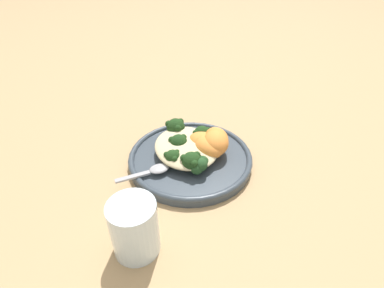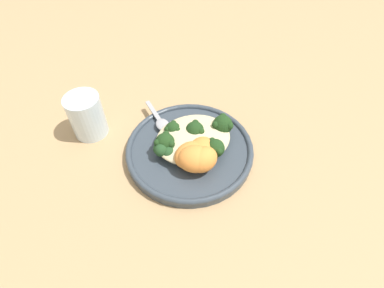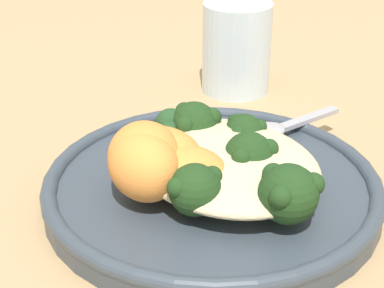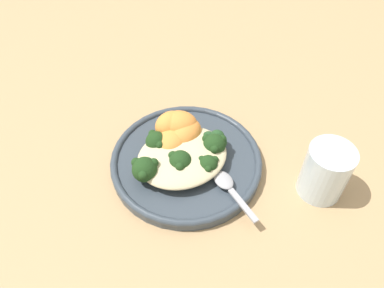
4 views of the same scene
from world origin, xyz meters
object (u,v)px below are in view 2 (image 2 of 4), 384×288
Objects in this scene: broccoli_stalk_4 at (171,145)px; kale_tuft at (165,149)px; sweet_potato_chunk_2 at (200,151)px; broccoli_stalk_0 at (213,149)px; sweet_potato_chunk_0 at (190,155)px; sweet_potato_chunk_1 at (195,159)px; sweet_potato_chunk_3 at (203,160)px; spoon at (161,122)px; quinoa_mound at (191,139)px; plate at (190,151)px; broccoli_stalk_1 at (220,128)px; broccoli_stalk_2 at (194,134)px; broccoli_stalk_3 at (177,136)px; water_glass at (87,116)px.

broccoli_stalk_4 is 0.01m from kale_tuft.
broccoli_stalk_0 is at bearing -14.66° from sweet_potato_chunk_2.
sweet_potato_chunk_0 is 0.97× the size of sweet_potato_chunk_1.
sweet_potato_chunk_3 is 0.14m from spoon.
plate is at bearing -122.16° from quinoa_mound.
broccoli_stalk_1 is 1.73× the size of sweet_potato_chunk_1.
broccoli_stalk_2 is at bearing 7.19° from kale_tuft.
broccoli_stalk_3 is (-0.05, 0.06, -0.00)m from broccoli_stalk_0.
quinoa_mound is 1.73× the size of broccoli_stalk_4.
spoon is (-0.01, 0.12, -0.02)m from sweet_potato_chunk_0.
sweet_potato_chunk_1 reaches higher than broccoli_stalk_2.
broccoli_stalk_4 is at bearing 126.61° from broccoli_stalk_3.
sweet_potato_chunk_1 reaches higher than sweet_potato_chunk_0.
sweet_potato_chunk_3 is (-0.07, -0.06, 0.01)m from broccoli_stalk_1.
broccoli_stalk_3 is 0.19m from water_glass.
water_glass is (-0.15, 0.19, -0.00)m from sweet_potato_chunk_1.
sweet_potato_chunk_1 is (0.00, -0.07, 0.01)m from broccoli_stalk_3.
broccoli_stalk_2 is at bearing 66.19° from sweet_potato_chunk_1.
spoon is (-0.04, 0.07, -0.01)m from broccoli_stalk_2.
plate is 2.52× the size of broccoli_stalk_3.
sweet_potato_chunk_2 is (-0.06, -0.03, -0.00)m from broccoli_stalk_1.
broccoli_stalk_2 and broccoli_stalk_4 have the same top height.
sweet_potato_chunk_3 reaches higher than broccoli_stalk_1.
spoon is 1.13× the size of water_glass.
kale_tuft is (-0.06, -0.00, 0.00)m from quinoa_mound.
plate is 2.74× the size of water_glass.
broccoli_stalk_3 is at bearing 142.49° from broccoli_stalk_1.
quinoa_mound is at bearing 57.84° from plate.
spoon is at bearing 127.67° from broccoli_stalk_0.
broccoli_stalk_4 is 1.37× the size of sweet_potato_chunk_0.
quinoa_mound is at bearing 149.67° from broccoli_stalk_2.
sweet_potato_chunk_3 is at bearing -95.45° from quinoa_mound.
sweet_potato_chunk_0 is at bearing 173.09° from broccoli_stalk_3.
quinoa_mound is 0.04m from sweet_potato_chunk_2.
broccoli_stalk_2 is (0.01, 0.01, 0.00)m from quinoa_mound.
broccoli_stalk_0 is at bearing -26.32° from kale_tuft.
broccoli_stalk_0 reaches higher than broccoli_stalk_3.
kale_tuft is (-0.06, 0.03, -0.00)m from sweet_potato_chunk_2.
broccoli_stalk_2 is 0.05m from broccoli_stalk_4.
water_glass is at bearing 129.22° from sweet_potato_chunk_3.
sweet_potato_chunk_0 is at bearing -179.04° from broccoli_stalk_1.
plate is 0.09m from spoon.
broccoli_stalk_0 is (0.03, -0.03, 0.03)m from plate.
sweet_potato_chunk_3 is 0.26m from water_glass.
broccoli_stalk_2 is 0.93× the size of broccoli_stalk_3.
water_glass is (-0.16, 0.20, 0.00)m from sweet_potato_chunk_3.
quinoa_mound is at bearing 131.67° from broccoli_stalk_0.
broccoli_stalk_3 is 0.97× the size of spoon.
water_glass reaches higher than spoon.
broccoli_stalk_1 is 1.79× the size of sweet_potato_chunk_0.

